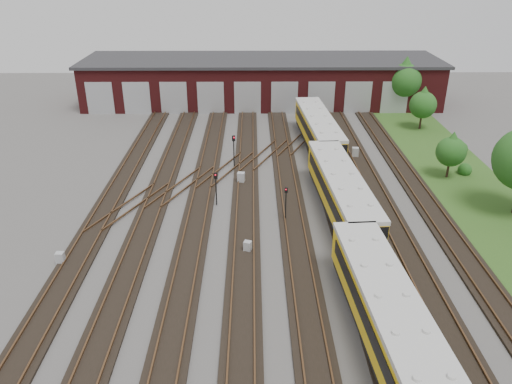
{
  "coord_description": "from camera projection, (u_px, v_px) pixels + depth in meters",
  "views": [
    {
      "loc": [
        -1.36,
        -32.5,
        20.01
      ],
      "look_at": [
        -1.08,
        4.93,
        2.0
      ],
      "focal_mm": 35.0,
      "sensor_mm": 36.0,
      "label": 1
    }
  ],
  "objects": [
    {
      "name": "tree_0",
      "position": [
        405.0,
        76.0,
        67.53
      ],
      "size": [
        4.57,
        4.57,
        7.58
      ],
      "color": "black",
      "rests_on": "ground"
    },
    {
      "name": "relay_cabinet_4",
      "position": [
        355.0,
        153.0,
        53.67
      ],
      "size": [
        0.73,
        0.63,
        1.13
      ],
      "primitive_type": "cube",
      "rotation": [
        0.0,
        0.0,
        -0.1
      ],
      "color": "#AAACB0",
      "rests_on": "ground"
    },
    {
      "name": "ground",
      "position": [
        271.0,
        244.0,
        37.97
      ],
      "size": [
        120.0,
        120.0,
        0.0
      ],
      "primitive_type": "plane",
      "color": "#403E3B",
      "rests_on": "ground"
    },
    {
      "name": "relay_cabinet_0",
      "position": [
        60.0,
        258.0,
        35.28
      ],
      "size": [
        0.58,
        0.49,
        0.95
      ],
      "primitive_type": "cube",
      "rotation": [
        0.0,
        0.0,
        -0.04
      ],
      "color": "#AAACB0",
      "rests_on": "ground"
    },
    {
      "name": "metro_train",
      "position": [
        341.0,
        192.0,
        41.39
      ],
      "size": [
        3.91,
        48.32,
        3.34
      ],
      "rotation": [
        0.0,
        0.0,
        0.06
      ],
      "color": "black",
      "rests_on": "ground"
    },
    {
      "name": "track_network",
      "position": [
        268.0,
        238.0,
        38.45
      ],
      "size": [
        30.4,
        70.0,
        0.33
      ],
      "color": "black",
      "rests_on": "ground"
    },
    {
      "name": "maintenance_shed",
      "position": [
        261.0,
        80.0,
        72.6
      ],
      "size": [
        51.0,
        12.5,
        6.35
      ],
      "color": "#511416",
      "rests_on": "ground"
    },
    {
      "name": "relay_cabinet_2",
      "position": [
        248.0,
        247.0,
        36.71
      ],
      "size": [
        0.66,
        0.61,
        0.9
      ],
      "primitive_type": "cube",
      "rotation": [
        0.0,
        0.0,
        -0.34
      ],
      "color": "#AAACB0",
      "rests_on": "ground"
    },
    {
      "name": "tree_1",
      "position": [
        423.0,
        102.0,
        61.08
      ],
      "size": [
        3.29,
        3.29,
        5.45
      ],
      "color": "black",
      "rests_on": "ground"
    },
    {
      "name": "signal_mast_1",
      "position": [
        286.0,
        200.0,
        40.31
      ],
      "size": [
        0.26,
        0.25,
        3.05
      ],
      "rotation": [
        0.0,
        0.0,
        -0.34
      ],
      "color": "black",
      "rests_on": "ground"
    },
    {
      "name": "relay_cabinet_1",
      "position": [
        241.0,
        178.0,
        47.67
      ],
      "size": [
        0.76,
        0.67,
        1.11
      ],
      "primitive_type": "cube",
      "rotation": [
        0.0,
        0.0,
        -0.19
      ],
      "color": "#AAACB0",
      "rests_on": "ground"
    },
    {
      "name": "signal_mast_2",
      "position": [
        216.0,
        184.0,
        42.9
      ],
      "size": [
        0.27,
        0.26,
        3.09
      ],
      "rotation": [
        0.0,
        0.0,
        -0.09
      ],
      "color": "black",
      "rests_on": "ground"
    },
    {
      "name": "bush_2",
      "position": [
        461.0,
        147.0,
        54.79
      ],
      "size": [
        1.48,
        1.48,
        1.48
      ],
      "primitive_type": "sphere",
      "color": "#184914",
      "rests_on": "ground"
    },
    {
      "name": "tree_3",
      "position": [
        452.0,
        148.0,
        47.83
      ],
      "size": [
        2.87,
        2.87,
        4.76
      ],
      "color": "black",
      "rests_on": "ground"
    },
    {
      "name": "relay_cabinet_3",
      "position": [
        338.0,
        150.0,
        54.48
      ],
      "size": [
        0.62,
        0.52,
        0.98
      ],
      "primitive_type": "cube",
      "rotation": [
        0.0,
        0.0,
        -0.06
      ],
      "color": "#AAACB0",
      "rests_on": "ground"
    },
    {
      "name": "bush_1",
      "position": [
        465.0,
        168.0,
        49.57
      ],
      "size": [
        1.35,
        1.35,
        1.35
      ],
      "primitive_type": "sphere",
      "color": "#184914",
      "rests_on": "ground"
    },
    {
      "name": "signal_mast_0",
      "position": [
        234.0,
        148.0,
        50.21
      ],
      "size": [
        0.33,
        0.32,
        3.54
      ],
      "rotation": [
        0.0,
        0.0,
        0.4
      ],
      "color": "black",
      "rests_on": "ground"
    },
    {
      "name": "signal_mast_3",
      "position": [
        343.0,
        165.0,
        47.2
      ],
      "size": [
        0.24,
        0.22,
        2.9
      ],
      "rotation": [
        0.0,
        0.0,
        -0.16
      ],
      "color": "black",
      "rests_on": "ground"
    },
    {
      "name": "grass_verge",
      "position": [
        468.0,
        187.0,
        47.1
      ],
      "size": [
        8.0,
        55.0,
        0.05
      ],
      "primitive_type": "cube",
      "color": "#274A18",
      "rests_on": "ground"
    }
  ]
}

